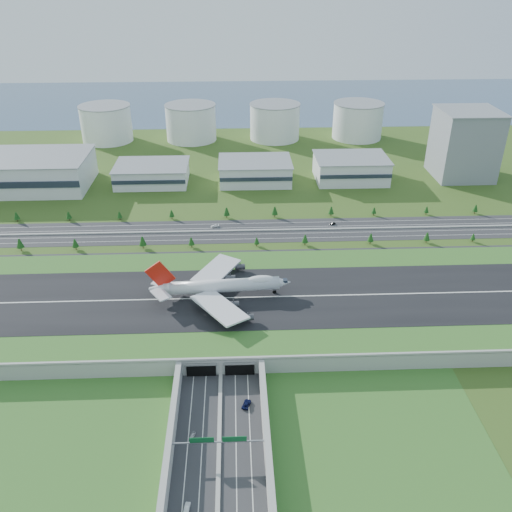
{
  "coord_description": "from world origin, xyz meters",
  "views": [
    {
      "loc": [
        8.01,
        -236.79,
        163.31
      ],
      "look_at": [
        19.36,
        35.0,
        13.46
      ],
      "focal_mm": 38.0,
      "sensor_mm": 36.0,
      "label": 1
    }
  ],
  "objects_px": {
    "car_7": "(215,226)",
    "fuel_tank_a": "(106,124)",
    "car_2": "(246,404)",
    "office_tower": "(465,144)",
    "car_0": "(192,436)",
    "car_1": "(187,509)",
    "car_5": "(333,224)",
    "boeing_747": "(221,286)"
  },
  "relations": [
    {
      "from": "office_tower",
      "to": "car_7",
      "type": "xyz_separation_m",
      "value": [
        -206.38,
        -93.01,
        -26.54
      ]
    },
    {
      "from": "boeing_747",
      "to": "car_5",
      "type": "height_order",
      "value": "boeing_747"
    },
    {
      "from": "car_5",
      "to": "car_7",
      "type": "distance_m",
      "value": 82.12
    },
    {
      "from": "office_tower",
      "to": "car_5",
      "type": "xyz_separation_m",
      "value": [
        -124.27,
        -92.48,
        -26.66
      ]
    },
    {
      "from": "office_tower",
      "to": "boeing_747",
      "type": "bearing_deg",
      "value": -136.06
    },
    {
      "from": "boeing_747",
      "to": "car_5",
      "type": "bearing_deg",
      "value": 49.4
    },
    {
      "from": "car_2",
      "to": "car_7",
      "type": "distance_m",
      "value": 172.52
    },
    {
      "from": "fuel_tank_a",
      "to": "car_2",
      "type": "xyz_separation_m",
      "value": [
        131.03,
        -379.64,
        -16.53
      ]
    },
    {
      "from": "office_tower",
      "to": "car_1",
      "type": "xyz_separation_m",
      "value": [
        -210.33,
        -312.53,
        -26.58
      ]
    },
    {
      "from": "car_2",
      "to": "office_tower",
      "type": "bearing_deg",
      "value": -107.13
    },
    {
      "from": "fuel_tank_a",
      "to": "car_0",
      "type": "distance_m",
      "value": 410.93
    },
    {
      "from": "fuel_tank_a",
      "to": "car_1",
      "type": "relative_size",
      "value": 10.28
    },
    {
      "from": "car_1",
      "to": "office_tower",
      "type": "bearing_deg",
      "value": 64.28
    },
    {
      "from": "office_tower",
      "to": "boeing_747",
      "type": "relative_size",
      "value": 0.73
    },
    {
      "from": "car_1",
      "to": "car_7",
      "type": "height_order",
      "value": "car_7"
    },
    {
      "from": "office_tower",
      "to": "fuel_tank_a",
      "type": "height_order",
      "value": "office_tower"
    },
    {
      "from": "car_0",
      "to": "car_2",
      "type": "xyz_separation_m",
      "value": [
        21.51,
        16.07,
        0.12
      ]
    },
    {
      "from": "car_1",
      "to": "car_7",
      "type": "bearing_deg",
      "value": 97.19
    },
    {
      "from": "fuel_tank_a",
      "to": "car_5",
      "type": "distance_m",
      "value": 285.72
    },
    {
      "from": "fuel_tank_a",
      "to": "car_2",
      "type": "bearing_deg",
      "value": -70.96
    },
    {
      "from": "office_tower",
      "to": "fuel_tank_a",
      "type": "relative_size",
      "value": 1.1
    },
    {
      "from": "car_7",
      "to": "fuel_tank_a",
      "type": "bearing_deg",
      "value": -163.86
    },
    {
      "from": "office_tower",
      "to": "boeing_747",
      "type": "height_order",
      "value": "office_tower"
    },
    {
      "from": "office_tower",
      "to": "car_0",
      "type": "height_order",
      "value": "office_tower"
    },
    {
      "from": "car_1",
      "to": "boeing_747",
      "type": "bearing_deg",
      "value": 93.44
    },
    {
      "from": "car_1",
      "to": "car_2",
      "type": "height_order",
      "value": "car_2"
    },
    {
      "from": "car_0",
      "to": "car_7",
      "type": "bearing_deg",
      "value": 106.95
    },
    {
      "from": "fuel_tank_a",
      "to": "car_2",
      "type": "distance_m",
      "value": 401.96
    },
    {
      "from": "car_5",
      "to": "car_0",
      "type": "bearing_deg",
      "value": -41.74
    },
    {
      "from": "boeing_747",
      "to": "car_5",
      "type": "relative_size",
      "value": 17.25
    },
    {
      "from": "car_2",
      "to": "car_5",
      "type": "height_order",
      "value": "car_2"
    },
    {
      "from": "car_7",
      "to": "car_0",
      "type": "bearing_deg",
      "value": -13.76
    },
    {
      "from": "office_tower",
      "to": "car_5",
      "type": "relative_size",
      "value": 12.66
    },
    {
      "from": "car_1",
      "to": "car_2",
      "type": "xyz_separation_m",
      "value": [
        21.36,
        47.88,
        0.05
      ]
    },
    {
      "from": "car_1",
      "to": "car_5",
      "type": "xyz_separation_m",
      "value": [
        86.06,
        220.05,
        -0.09
      ]
    },
    {
      "from": "fuel_tank_a",
      "to": "car_5",
      "type": "relative_size",
      "value": 11.51
    },
    {
      "from": "car_1",
      "to": "car_2",
      "type": "relative_size",
      "value": 0.8
    },
    {
      "from": "office_tower",
      "to": "car_1",
      "type": "bearing_deg",
      "value": -123.94
    },
    {
      "from": "car_5",
      "to": "car_7",
      "type": "height_order",
      "value": "car_7"
    },
    {
      "from": "boeing_747",
      "to": "car_0",
      "type": "height_order",
      "value": "boeing_747"
    },
    {
      "from": "boeing_747",
      "to": "car_1",
      "type": "bearing_deg",
      "value": -98.3
    },
    {
      "from": "car_2",
      "to": "car_5",
      "type": "distance_m",
      "value": 183.92
    }
  ]
}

